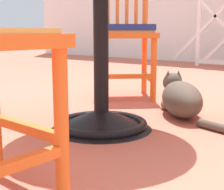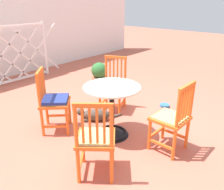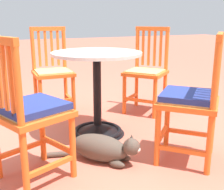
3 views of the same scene
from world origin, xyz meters
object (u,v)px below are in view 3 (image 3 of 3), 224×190
at_px(cafe_table, 97,103).
at_px(orange_chair_near_fence, 147,72).
at_px(orange_chair_facing_out, 29,113).
at_px(orange_chair_by_planter, 191,101).
at_px(tabby_cat, 104,149).
at_px(orange_chair_at_corner, 53,73).

height_order(cafe_table, orange_chair_near_fence, orange_chair_near_fence).
distance_m(orange_chair_near_fence, orange_chair_facing_out, 1.66).
distance_m(orange_chair_facing_out, orange_chair_by_planter, 1.09).
relative_size(orange_chair_by_planter, tabby_cat, 1.48).
distance_m(orange_chair_near_fence, tabby_cat, 1.29).
bearing_deg(cafe_table, tabby_cat, 73.20).
height_order(orange_chair_by_planter, tabby_cat, orange_chair_by_planter).
bearing_deg(orange_chair_by_planter, tabby_cat, -22.03).
height_order(orange_chair_facing_out, orange_chair_by_planter, same).
xyz_separation_m(orange_chair_near_fence, orange_chair_at_corner, (0.93, -0.40, 0.00)).
relative_size(orange_chair_near_fence, orange_chair_by_planter, 1.00).
xyz_separation_m(orange_chair_by_planter, tabby_cat, (0.57, -0.23, -0.35)).
bearing_deg(orange_chair_facing_out, orange_chair_near_fence, -146.40).
distance_m(orange_chair_by_planter, tabby_cat, 0.71).
height_order(orange_chair_near_fence, orange_chair_at_corner, same).
xyz_separation_m(cafe_table, orange_chair_at_corner, (0.20, -0.79, 0.15)).
height_order(cafe_table, orange_chair_at_corner, orange_chair_at_corner).
relative_size(orange_chair_at_corner, orange_chair_by_planter, 1.00).
height_order(orange_chair_at_corner, orange_chair_by_planter, same).
bearing_deg(orange_chair_facing_out, orange_chair_by_planter, 169.46).
bearing_deg(orange_chair_facing_out, cafe_table, -141.18).
bearing_deg(orange_chair_near_fence, tabby_cat, 45.30).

